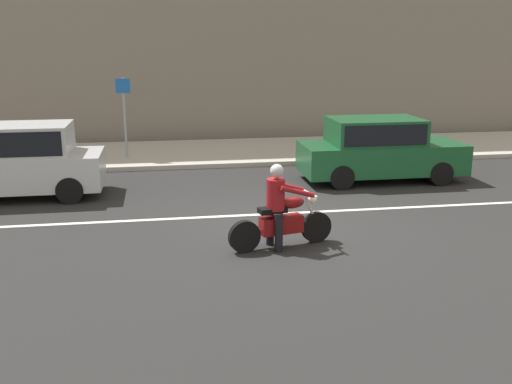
{
  "coord_description": "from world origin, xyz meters",
  "views": [
    {
      "loc": [
        -2.31,
        -11.4,
        3.82
      ],
      "look_at": [
        -0.59,
        -0.93,
        1.01
      ],
      "focal_mm": 41.14,
      "sensor_mm": 36.0,
      "label": 1
    }
  ],
  "objects": [
    {
      "name": "parked_hatchback_silver",
      "position": [
        -5.65,
        3.31,
        0.93
      ],
      "size": [
        3.76,
        1.76,
        1.8
      ],
      "color": "#B2B5BA",
      "rests_on": "ground_plane"
    },
    {
      "name": "street_sign_post",
      "position": [
        -3.39,
        7.15,
        1.65
      ],
      "size": [
        0.44,
        0.08,
        2.5
      ],
      "color": "gray",
      "rests_on": "sidewalk_slab"
    },
    {
      "name": "motorcycle_with_rider_crimson",
      "position": [
        -0.17,
        -1.21,
        0.66
      ],
      "size": [
        2.05,
        0.79,
        1.6
      ],
      "color": "black",
      "rests_on": "ground_plane"
    },
    {
      "name": "sidewalk_slab",
      "position": [
        0.0,
        8.0,
        0.07
      ],
      "size": [
        40.0,
        4.4,
        0.14
      ],
      "primitive_type": "cube",
      "color": "#A8A399",
      "rests_on": "ground_plane"
    },
    {
      "name": "ground_plane",
      "position": [
        0.0,
        0.0,
        0.0
      ],
      "size": [
        80.0,
        80.0,
        0.0
      ],
      "primitive_type": "plane",
      "color": "black"
    },
    {
      "name": "parked_sedan_forest_green",
      "position": [
        3.54,
        3.56,
        0.88
      ],
      "size": [
        4.39,
        1.82,
        1.72
      ],
      "color": "#164C28",
      "rests_on": "ground_plane"
    },
    {
      "name": "lane_marking_stripe",
      "position": [
        -0.23,
        0.9,
        0.0
      ],
      "size": [
        18.0,
        0.14,
        0.01
      ],
      "primitive_type": "cube",
      "color": "silver",
      "rests_on": "ground_plane"
    }
  ]
}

